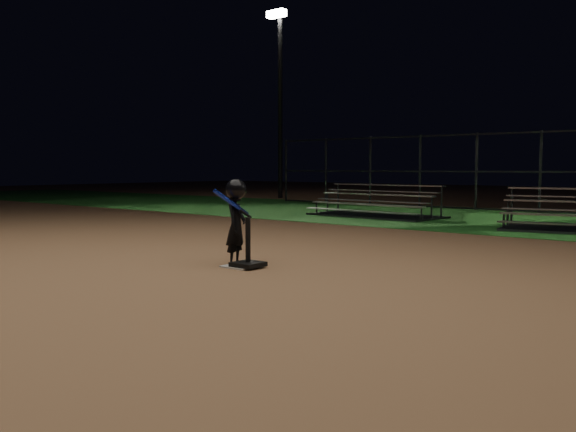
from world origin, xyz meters
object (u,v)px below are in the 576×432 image
object	(u,v)px
home_plate	(242,266)
light_pole_left	(279,88)
batting_tee	(248,258)
child_batter	(236,220)
bleacher_left	(375,210)

from	to	relation	value
home_plate	light_pole_left	xyz separation A→B (m)	(-12.00, 14.94, 4.93)
batting_tee	light_pole_left	distance (m)	19.84
batting_tee	light_pole_left	xyz separation A→B (m)	(-12.12, 14.95, 4.80)
home_plate	light_pole_left	size ratio (longest dim) A/B	0.05
home_plate	light_pole_left	world-z (taller)	light_pole_left
home_plate	child_batter	world-z (taller)	child_batter
batting_tee	light_pole_left	size ratio (longest dim) A/B	0.08
batting_tee	bleacher_left	world-z (taller)	bleacher_left
bleacher_left	light_pole_left	distance (m)	11.88
bleacher_left	home_plate	bearing A→B (deg)	-66.30
home_plate	bleacher_left	size ratio (longest dim) A/B	0.12
light_pole_left	batting_tee	bearing A→B (deg)	-50.97
bleacher_left	child_batter	bearing A→B (deg)	-67.17
light_pole_left	bleacher_left	bearing A→B (deg)	-35.37
batting_tee	child_batter	bearing A→B (deg)	167.38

